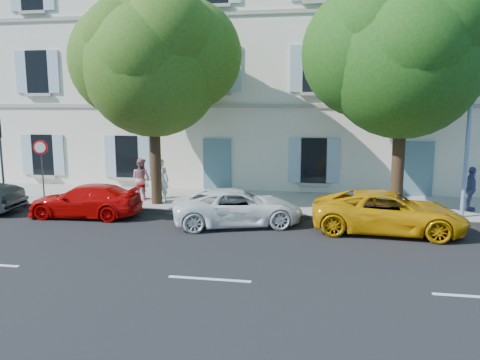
% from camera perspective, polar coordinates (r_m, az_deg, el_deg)
% --- Properties ---
extents(ground, '(90.00, 90.00, 0.00)m').
position_cam_1_polar(ground, '(15.04, -0.13, -6.53)').
color(ground, black).
extents(sidewalk, '(36.00, 4.50, 0.15)m').
position_cam_1_polar(sidewalk, '(19.29, 2.18, -2.75)').
color(sidewalk, '#A09E96').
rests_on(sidewalk, ground).
extents(kerb, '(36.00, 0.16, 0.16)m').
position_cam_1_polar(kerb, '(17.19, 1.20, -4.22)').
color(kerb, '#9E998E').
rests_on(kerb, ground).
extents(building, '(28.00, 7.00, 12.00)m').
position_cam_1_polar(building, '(24.64, 4.13, 13.71)').
color(building, silver).
rests_on(building, ground).
extents(car_red_coupe, '(4.16, 1.82, 1.19)m').
position_cam_1_polar(car_red_coupe, '(18.00, -18.33, -2.40)').
color(car_red_coupe, '#C10605').
rests_on(car_red_coupe, ground).
extents(car_white_coupe, '(4.82, 3.29, 1.23)m').
position_cam_1_polar(car_white_coupe, '(15.95, -0.28, -3.33)').
color(car_white_coupe, white).
rests_on(car_white_coupe, ground).
extents(car_yellow_supercar, '(4.93, 2.51, 1.33)m').
position_cam_1_polar(car_yellow_supercar, '(15.76, 17.61, -3.73)').
color(car_yellow_supercar, orange).
rests_on(car_yellow_supercar, ground).
extents(tree_left, '(5.31, 5.31, 8.23)m').
position_cam_1_polar(tree_left, '(18.67, -10.56, 13.30)').
color(tree_left, '#3A2819').
rests_on(tree_left, sidewalk).
extents(tree_right, '(5.50, 5.50, 8.48)m').
position_cam_1_polar(tree_right, '(17.74, 19.32, 13.61)').
color(tree_right, '#3A2819').
rests_on(tree_right, sidewalk).
extents(road_sign, '(0.58, 0.18, 2.52)m').
position_cam_1_polar(road_sign, '(20.25, -23.06, 2.52)').
color(road_sign, '#383A3D').
rests_on(road_sign, sidewalk).
extents(street_lamp, '(0.28, 1.58, 7.40)m').
position_cam_1_polar(street_lamp, '(17.73, 26.48, 9.12)').
color(street_lamp, '#7293BF').
rests_on(street_lamp, sidewalk).
extents(pedestrian_a, '(0.65, 0.44, 1.75)m').
position_cam_1_polar(pedestrian_a, '(19.27, -9.58, -0.00)').
color(pedestrian_a, silver).
rests_on(pedestrian_a, sidewalk).
extents(pedestrian_b, '(1.00, 0.89, 1.72)m').
position_cam_1_polar(pedestrian_b, '(19.86, -11.95, 0.15)').
color(pedestrian_b, '#B4737D').
rests_on(pedestrian_b, sidewalk).
extents(pedestrian_c, '(0.64, 1.04, 1.65)m').
position_cam_1_polar(pedestrian_c, '(19.35, 26.33, -0.96)').
color(pedestrian_c, '#485185').
rests_on(pedestrian_c, sidewalk).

